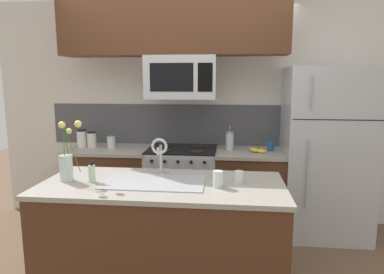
# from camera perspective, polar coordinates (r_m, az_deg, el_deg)

# --- Properties ---
(ground_plane) EXTENTS (10.00, 10.00, 0.00)m
(ground_plane) POSITION_cam_1_polar(r_m,az_deg,el_deg) (3.30, -3.87, -21.07)
(ground_plane) COLOR brown
(rear_partition) EXTENTS (5.20, 0.10, 2.60)m
(rear_partition) POSITION_cam_1_polar(r_m,az_deg,el_deg) (4.10, 3.21, 4.20)
(rear_partition) COLOR silver
(rear_partition) RESTS_ON ground
(splash_band) EXTENTS (3.27, 0.01, 0.48)m
(splash_band) POSITION_cam_1_polar(r_m,az_deg,el_deg) (4.08, -1.06, 2.08)
(splash_band) COLOR #4C4C51
(splash_band) RESTS_ON rear_partition
(back_counter_left) EXTENTS (0.92, 0.65, 0.91)m
(back_counter_left) POSITION_cam_1_polar(r_m,az_deg,el_deg) (4.11, -13.23, -8.02)
(back_counter_left) COLOR #4C2B19
(back_counter_left) RESTS_ON ground
(back_counter_right) EXTENTS (0.75, 0.65, 0.91)m
(back_counter_right) POSITION_cam_1_polar(r_m,az_deg,el_deg) (3.90, 9.37, -8.88)
(back_counter_right) COLOR #4C2B19
(back_counter_right) RESTS_ON ground
(stove_range) EXTENTS (0.76, 0.64, 0.93)m
(stove_range) POSITION_cam_1_polar(r_m,az_deg,el_deg) (3.92, -1.63, -8.55)
(stove_range) COLOR #B7BABF
(stove_range) RESTS_ON ground
(microwave) EXTENTS (0.74, 0.40, 0.45)m
(microwave) POSITION_cam_1_polar(r_m,az_deg,el_deg) (3.71, -1.77, 9.88)
(microwave) COLOR #B7BABF
(upper_cabinet_band) EXTENTS (2.38, 0.34, 0.60)m
(upper_cabinet_band) POSITION_cam_1_polar(r_m,az_deg,el_deg) (3.73, -3.24, 17.94)
(upper_cabinet_band) COLOR #4C2B19
(refrigerator) EXTENTS (0.88, 0.74, 1.81)m
(refrigerator) POSITION_cam_1_polar(r_m,az_deg,el_deg) (3.93, 21.32, -2.49)
(refrigerator) COLOR #B7BABF
(refrigerator) RESTS_ON ground
(storage_jar_tall) EXTENTS (0.11, 0.11, 0.20)m
(storage_jar_tall) POSITION_cam_1_polar(r_m,az_deg,el_deg) (4.15, -17.88, -0.19)
(storage_jar_tall) COLOR silver
(storage_jar_tall) RESTS_ON back_counter_left
(storage_jar_medium) EXTENTS (0.10, 0.10, 0.18)m
(storage_jar_medium) POSITION_cam_1_polar(r_m,az_deg,el_deg) (4.09, -16.38, -0.40)
(storage_jar_medium) COLOR silver
(storage_jar_medium) RESTS_ON back_counter_left
(storage_jar_short) EXTENTS (0.09, 0.09, 0.13)m
(storage_jar_short) POSITION_cam_1_polar(r_m,az_deg,el_deg) (3.99, -13.30, -0.85)
(storage_jar_short) COLOR silver
(storage_jar_short) RESTS_ON back_counter_left
(banana_bunch) EXTENTS (0.19, 0.15, 0.07)m
(banana_bunch) POSITION_cam_1_polar(r_m,az_deg,el_deg) (3.72, 11.02, -2.21)
(banana_bunch) COLOR yellow
(banana_bunch) RESTS_ON back_counter_right
(french_press) EXTENTS (0.09, 0.09, 0.27)m
(french_press) POSITION_cam_1_polar(r_m,az_deg,el_deg) (3.81, 6.29, -0.64)
(french_press) COLOR silver
(french_press) RESTS_ON back_counter_right
(coffee_tin) EXTENTS (0.08, 0.08, 0.11)m
(coffee_tin) POSITION_cam_1_polar(r_m,az_deg,el_deg) (3.84, 12.99, -1.43)
(coffee_tin) COLOR #1E5184
(coffee_tin) RESTS_ON back_counter_right
(island_counter) EXTENTS (1.83, 0.82, 0.91)m
(island_counter) POSITION_cam_1_polar(r_m,az_deg,el_deg) (2.77, -4.83, -16.61)
(island_counter) COLOR #4C2B19
(island_counter) RESTS_ON ground
(kitchen_sink) EXTENTS (0.76, 0.43, 0.16)m
(kitchen_sink) POSITION_cam_1_polar(r_m,az_deg,el_deg) (2.64, -6.25, -8.97)
(kitchen_sink) COLOR #ADAFB5
(kitchen_sink) RESTS_ON island_counter
(sink_faucet) EXTENTS (0.14, 0.14, 0.31)m
(sink_faucet) POSITION_cam_1_polar(r_m,az_deg,el_deg) (2.77, -5.38, -2.35)
(sink_faucet) COLOR #B7BABF
(sink_faucet) RESTS_ON island_counter
(dish_soap_bottle) EXTENTS (0.06, 0.05, 0.16)m
(dish_soap_bottle) POSITION_cam_1_polar(r_m,az_deg,el_deg) (2.70, -16.33, -5.82)
(dish_soap_bottle) COLOR beige
(dish_soap_bottle) RESTS_ON island_counter
(drinking_glass) EXTENTS (0.07, 0.07, 0.12)m
(drinking_glass) POSITION_cam_1_polar(r_m,az_deg,el_deg) (2.49, 4.35, -6.99)
(drinking_glass) COLOR silver
(drinking_glass) RESTS_ON island_counter
(spare_glass) EXTENTS (0.07, 0.07, 0.09)m
(spare_glass) POSITION_cam_1_polar(r_m,az_deg,el_deg) (2.61, 7.82, -6.61)
(spare_glass) COLOR silver
(spare_glass) RESTS_ON island_counter
(flower_vase) EXTENTS (0.18, 0.13, 0.47)m
(flower_vase) POSITION_cam_1_polar(r_m,az_deg,el_deg) (2.78, -20.14, -4.25)
(flower_vase) COLOR silver
(flower_vase) RESTS_ON island_counter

